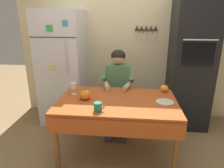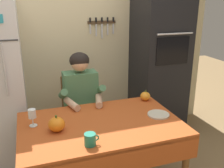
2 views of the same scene
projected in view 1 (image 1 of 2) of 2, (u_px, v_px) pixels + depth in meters
The scene contains 12 objects.
ground_plane at pixel (116, 157), 2.47m from camera, with size 10.00×10.00×0.00m, color #93754C.
back_wall_assembly at pixel (126, 42), 3.35m from camera, with size 3.70×0.13×2.60m.
refrigerator at pixel (64, 68), 3.20m from camera, with size 0.68×0.71×1.80m.
wall_oven at pixel (191, 61), 2.99m from camera, with size 0.60×0.64×2.10m.
dining_table at pixel (117, 107), 2.34m from camera, with size 1.40×0.90×0.74m.
chair_behind_person at pixel (118, 95), 3.14m from camera, with size 0.40×0.40×0.93m.
seated_person at pixel (118, 85), 2.90m from camera, with size 0.47×0.55×1.25m.
coffee_mug at pixel (98, 107), 2.03m from camera, with size 0.11×0.09×0.09m.
wine_glass at pixel (74, 87), 2.48m from camera, with size 0.07×0.07×0.15m.
pumpkin_large at pixel (85, 95), 2.33m from camera, with size 0.14×0.14×0.14m.
pumpkin_medium at pixel (164, 88), 2.59m from camera, with size 0.11×0.11×0.12m.
serving_tray at pixel (165, 102), 2.25m from camera, with size 0.20×0.20×0.02m, color beige.
Camera 1 is at (0.16, -2.06, 1.64)m, focal length 31.47 mm.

